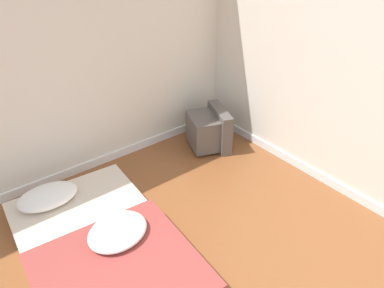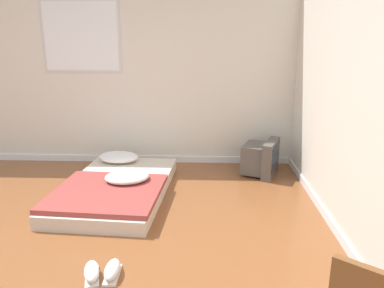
% 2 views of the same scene
% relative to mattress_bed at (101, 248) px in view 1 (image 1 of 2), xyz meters
% --- Properties ---
extents(mattress_bed, '(1.22, 1.92, 0.29)m').
position_rel_mattress_bed_xyz_m(mattress_bed, '(0.00, 0.00, 0.00)').
color(mattress_bed, beige).
rests_on(mattress_bed, ground_plane).
extents(crt_tv, '(0.55, 0.59, 0.46)m').
position_rel_mattress_bed_xyz_m(crt_tv, '(1.73, 0.74, 0.12)').
color(crt_tv, '#56514C').
rests_on(crt_tv, ground_plane).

